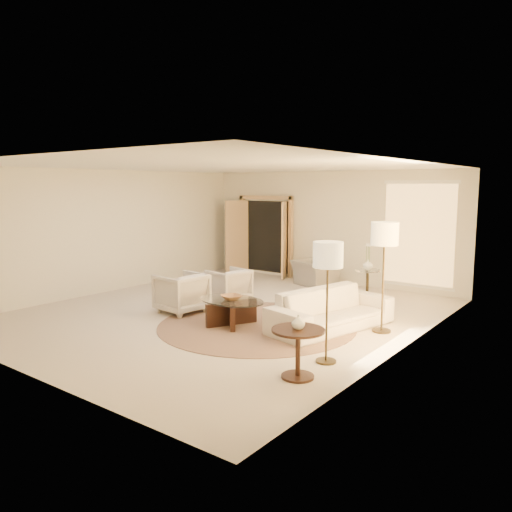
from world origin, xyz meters
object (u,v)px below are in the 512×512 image
Objects in this scene: armchair_right at (181,291)px; side_table at (367,281)px; armchair_left at (228,284)px; floor_lamp_near at (385,239)px; accent_chair at (315,269)px; side_vase at (368,265)px; coffee_table at (231,309)px; sofa at (331,310)px; bowl at (231,297)px; end_vase at (298,322)px; end_table at (298,344)px; floor_lamp_far at (328,260)px.

side_table is at bearing 151.28° from armchair_right.
armchair_left is 0.42× the size of floor_lamp_near.
side_vase is at bearing -176.72° from accent_chair.
floor_lamp_near is at bearing 28.23° from coffee_table.
armchair_left is at bearing 92.99° from sofa.
side_table is 1.80× the size of bowl.
end_vase reaches higher than sofa.
bowl is (1.36, -0.12, 0.08)m from armchair_right.
end_vase is at bearing 63.13° from armchair_left.
side_table is (-0.53, 2.62, 0.04)m from sofa.
coffee_table is 0.21m from bowl.
end_table is 2.61m from bowl.
floor_lamp_far reaches higher than bowl.
armchair_right and side_vase have the same top height.
sofa is 12.93× the size of end_vase.
floor_lamp_far reaches higher than side_table.
coffee_table is 7.84× the size of end_vase.
side_table is at bearing 74.42° from bowl.
sofa is at bearing 29.68° from coffee_table.
floor_lamp_far is at bearing -72.89° from side_vase.
armchair_right is 1.38m from coffee_table.
floor_lamp_far reaches higher than end_vase.
floor_lamp_near is at bearing -50.92° from sofa.
side_table is 3.62m from bowl.
floor_lamp_far is at bearing -140.01° from sofa.
end_table is 1.97× the size of bowl.
armchair_left is at bearing -136.43° from side_table.
accent_chair reaches higher than end_vase.
end_table is 3.02× the size of side_vase.
floor_lamp_far is (3.47, -2.02, 1.05)m from armchair_left.
side_vase is at bearing 104.56° from end_table.
side_vase is (0.97, 3.48, 0.23)m from bowl.
coffee_table is 2.59m from floor_lamp_far.
floor_lamp_near reaches higher than side_vase.
armchair_left is 2.65m from accent_chair.
coffee_table is 4.08× the size of bowl.
floor_lamp_far is 9.37× the size of end_vase.
end_vase is at bearing 138.50° from accent_chair.
bowl is at bearing 164.09° from floor_lamp_far.
side_table is 0.37× the size of floor_lamp_far.
armchair_left is 3.70m from floor_lamp_near.
bowl is at bearing -105.58° from side_table.
sofa reaches higher than end_table.
accent_chair is at bearing 163.15° from side_table.
armchair_left is at bearing 131.77° from coffee_table.
floor_lamp_near reaches higher than accent_chair.
sofa is 2.96m from armchair_right.
bowl is (-1.50, -0.86, 0.16)m from sofa.
side_table reaches higher than bowl.
end_table is at bearing 63.13° from armchair_left.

